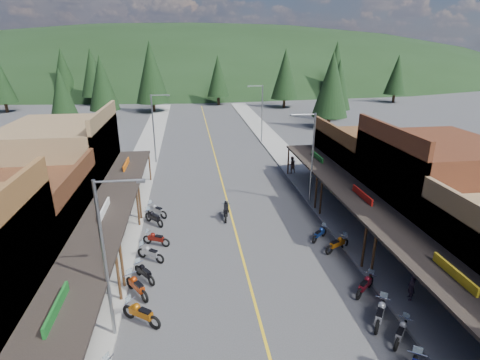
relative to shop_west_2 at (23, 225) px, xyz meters
name	(u,v)px	position (x,y,z in m)	size (l,w,h in m)	color
ground	(243,258)	(13.75, -1.70, -2.53)	(220.00, 220.00, 0.00)	#38383A
centerline	(218,166)	(13.75, 18.30, -2.53)	(0.15, 90.00, 0.01)	gold
sidewalk_west	(140,169)	(5.05, 18.30, -2.46)	(3.40, 94.00, 0.15)	gray
sidewalk_east	(291,162)	(22.45, 18.30, -2.46)	(3.40, 94.00, 0.15)	gray
shop_west_2	(23,225)	(0.00, 0.00, 0.00)	(10.90, 9.00, 6.20)	#3F2111
shop_west_3	(65,164)	(-0.03, 9.60, 0.99)	(10.90, 10.20, 8.20)	brown
shop_east_2	(430,189)	(27.54, 0.00, 0.99)	(10.90, 9.00, 8.20)	#562B19
shop_east_3	(367,162)	(27.51, 9.60, 0.00)	(10.90, 10.20, 6.20)	#4C2D16
streetlight_0	(107,255)	(6.80, -7.70, 1.93)	(2.16, 0.18, 8.00)	gray
streetlight_1	(155,126)	(6.80, 20.30, 1.93)	(2.16, 0.18, 8.00)	gray
streetlight_2	(311,155)	(20.71, 6.30, 1.93)	(2.16, 0.18, 8.00)	gray
streetlight_3	(261,111)	(20.71, 28.30, 1.93)	(2.16, 0.18, 8.00)	gray
ridge_hill	(194,79)	(13.75, 133.30, -2.53)	(310.00, 140.00, 60.00)	black
pine_0	(1,80)	(-26.25, 60.30, 3.95)	(5.04, 5.04, 11.00)	black
pine_1	(92,72)	(-10.25, 68.30, 4.70)	(5.88, 5.88, 12.50)	black
pine_2	(151,72)	(3.75, 56.30, 5.46)	(6.72, 6.72, 14.00)	black
pine_3	(218,76)	(17.75, 64.30, 3.95)	(5.04, 5.04, 11.00)	black
pine_4	(285,74)	(31.75, 58.30, 4.70)	(5.88, 5.88, 12.50)	black
pine_5	(336,66)	(47.75, 70.30, 5.46)	(6.72, 6.72, 14.00)	black
pine_6	(397,75)	(59.75, 62.30, 3.95)	(5.04, 5.04, 11.00)	black
pine_7	(63,71)	(-18.25, 74.30, 4.70)	(5.88, 5.88, 12.50)	black
pine_8	(62,95)	(-8.25, 38.30, 3.44)	(4.48, 4.48, 10.00)	black
pine_9	(338,85)	(37.75, 43.30, 3.85)	(4.93, 4.93, 10.80)	black
pine_10	(102,83)	(-4.25, 48.30, 4.25)	(5.38, 5.38, 11.60)	black
pine_11	(332,84)	(33.75, 36.30, 4.65)	(5.82, 5.82, 12.40)	black
bike_west_5	(141,312)	(7.85, -7.03, -1.86)	(0.78, 2.34, 1.34)	#9B510B
bike_west_6	(137,285)	(7.36, -4.70, -1.88)	(0.76, 2.29, 1.31)	#9B300B
bike_west_7	(144,272)	(7.64, -3.31, -1.95)	(0.69, 2.06, 1.17)	black
bike_west_8	(150,252)	(7.81, -1.14, -1.94)	(0.70, 2.09, 1.19)	#949599
bike_west_9	(156,238)	(8.03, 0.78, -1.96)	(0.67, 2.01, 1.15)	maroon
bike_west_10	(154,217)	(7.64, 4.12, -1.90)	(0.73, 2.20, 1.26)	black
bike_west_11	(157,210)	(7.75, 5.53, -1.92)	(0.72, 2.16, 1.24)	gray
bike_east_4	(401,331)	(20.06, -9.92, -1.96)	(0.66, 1.99, 1.14)	gray
bike_east_5	(380,313)	(19.67, -8.66, -1.88)	(0.77, 2.30, 1.31)	#A4A5AA
bike_east_6	(365,284)	(20.02, -6.26, -1.94)	(0.69, 2.07, 1.18)	maroon
bike_east_7	(337,243)	(20.20, -1.70, -1.93)	(0.70, 2.11, 1.21)	#CB660E
bike_east_8	(320,233)	(19.55, -0.01, -2.00)	(0.63, 1.88, 1.07)	navy
rider_on_bike	(226,211)	(13.28, 4.37, -1.87)	(0.98, 2.25, 1.66)	black
pedestrian_east_a	(412,287)	(22.14, -7.26, -1.59)	(0.58, 0.38, 1.59)	#261C2A
pedestrian_east_b	(292,165)	(21.39, 14.26, -1.45)	(0.91, 0.52, 1.86)	brown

